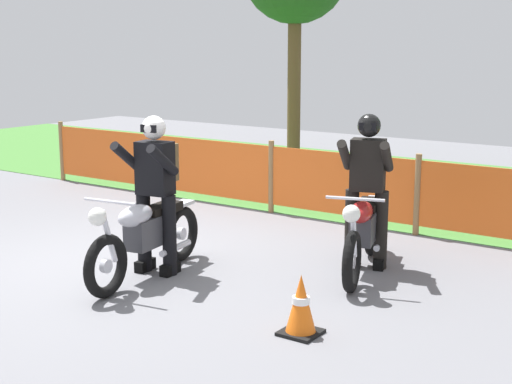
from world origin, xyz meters
TOP-DOWN VIEW (x-y plane):
  - ground at (0.00, 0.00)m, footprint 24.00×24.00m
  - grass_verge at (0.00, 6.08)m, footprint 24.00×5.94m
  - barrier_fence at (-0.00, 3.11)m, footprint 9.02×0.08m
  - motorcycle_lead at (2.39, 1.29)m, footprint 0.81×1.93m
  - motorcycle_trailing at (0.62, -0.18)m, footprint 0.59×2.00m
  - rider_lead at (2.33, 1.49)m, footprint 0.66×0.76m
  - rider_trailing at (0.58, 0.03)m, footprint 0.61×0.73m
  - traffic_cone at (2.75, -0.57)m, footprint 0.32×0.32m

SIDE VIEW (x-z plane):
  - ground at x=0.00m, z-range -0.02..0.00m
  - grass_verge at x=0.00m, z-range 0.00..0.01m
  - traffic_cone at x=2.75m, z-range -0.01..0.52m
  - motorcycle_lead at x=2.39m, z-range -0.01..0.93m
  - motorcycle_trailing at x=0.62m, z-range -0.01..0.93m
  - barrier_fence at x=0.00m, z-range 0.02..1.07m
  - rider_lead at x=2.33m, z-range 0.11..1.80m
  - rider_trailing at x=0.58m, z-range 0.11..1.80m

